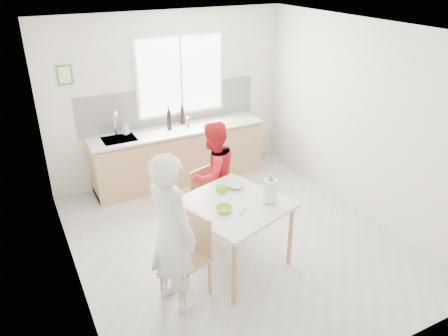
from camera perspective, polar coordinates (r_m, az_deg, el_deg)
The scene contains 21 objects.
ground at distance 5.90m, azimuth 1.48°, elevation -9.29°, with size 4.50×4.50×0.00m, color #B7B7B2.
room_shell at distance 5.14m, azimuth 1.69°, elevation 5.90°, with size 4.50×4.50×4.50m.
window at distance 7.14m, azimuth -5.69°, elevation 11.96°, with size 1.50×0.06×1.30m.
backsplash at distance 7.21m, azimuth -7.05°, elevation 8.11°, with size 3.00×0.02×0.65m, color white.
picture_frame at distance 6.67m, azimuth -20.11°, elevation 11.34°, with size 0.22×0.03×0.28m.
kitchen_counter at distance 7.24m, azimuth -5.92°, elevation 1.40°, with size 2.84×0.64×1.37m.
dining_table at distance 5.06m, azimuth 1.17°, elevation -5.49°, with size 1.40×1.40×0.85m.
chair_left at distance 4.81m, azimuth -4.53°, elevation -10.93°, with size 0.56×0.56×0.95m.
chair_far at distance 5.92m, azimuth -2.25°, elevation -3.77°, with size 0.50×0.50×0.86m.
person_white at distance 4.48m, azimuth -6.91°, elevation -8.44°, with size 0.65×0.42×1.77m, color white.
person_red at distance 5.87m, azimuth -1.43°, elevation -0.94°, with size 0.73×0.57×1.51m, color red.
bowl_green at distance 4.84m, azimuth -0.02°, elevation -5.40°, with size 0.19×0.19×0.06m, color #96CD2F.
bowl_white at distance 5.34m, azimuth 1.45°, elevation -2.27°, with size 0.22×0.22×0.05m, color white.
milk_jug at distance 4.99m, azimuth 6.11°, elevation -2.86°, with size 0.23×0.16×0.29m.
green_box at distance 5.22m, azimuth -0.29°, elevation -2.72°, with size 0.10×0.10×0.09m, color #7BBF2C.
spoon at distance 4.83m, azimuth 2.43°, elevation -5.80°, with size 0.01×0.01×0.16m, color #A5A5AA.
cutting_board at distance 7.35m, azimuth 1.53°, elevation 6.18°, with size 0.35×0.25×0.01m, color #7EC52D.
wine_bottle_a at distance 6.98m, azimuth -7.20°, elevation 6.24°, with size 0.07×0.07×0.32m, color black.
wine_bottle_b at distance 7.21m, azimuth -5.46°, elevation 6.89°, with size 0.07×0.07×0.30m, color black.
jar_amber at distance 7.10m, azimuth -4.76°, elevation 6.03°, with size 0.06×0.06×0.16m, color olive.
soap_bottle at distance 6.94m, azimuth -12.75°, elevation 5.09°, with size 0.08×0.09×0.19m, color #999999.
Camera 1 is at (-2.35, -4.22, 3.39)m, focal length 35.00 mm.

